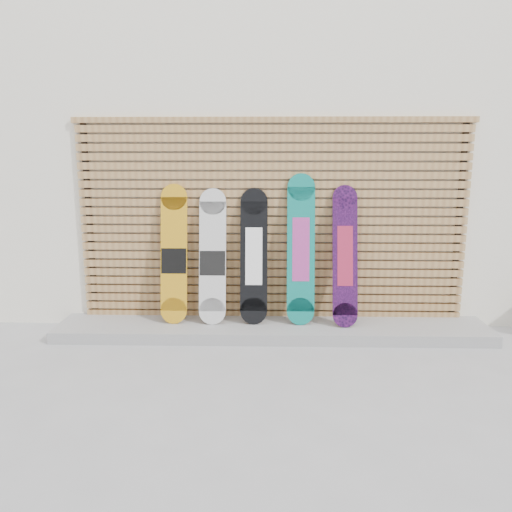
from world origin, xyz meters
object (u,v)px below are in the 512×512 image
(snowboard_0, at_px, (174,255))
(snowboard_4, at_px, (345,256))
(snowboard_2, at_px, (254,256))
(snowboard_3, at_px, (301,249))
(snowboard_1, at_px, (213,257))

(snowboard_0, bearing_deg, snowboard_4, -1.21)
(snowboard_2, distance_m, snowboard_4, 0.97)
(snowboard_3, xyz_separation_m, snowboard_4, (0.47, -0.03, -0.06))
(snowboard_4, bearing_deg, snowboard_2, 177.72)
(snowboard_0, xyz_separation_m, snowboard_4, (1.83, -0.04, 0.01))
(snowboard_1, xyz_separation_m, snowboard_3, (0.94, 0.01, 0.09))
(snowboard_4, bearing_deg, snowboard_1, 178.84)
(snowboard_3, height_order, snowboard_4, snowboard_3)
(snowboard_1, bearing_deg, snowboard_3, 0.38)
(snowboard_2, distance_m, snowboard_3, 0.51)
(snowboard_3, relative_size, snowboard_4, 1.08)
(snowboard_2, height_order, snowboard_3, snowboard_3)
(snowboard_0, bearing_deg, snowboard_2, 0.00)
(snowboard_1, xyz_separation_m, snowboard_2, (0.44, 0.01, 0.01))
(snowboard_2, xyz_separation_m, snowboard_3, (0.50, -0.00, 0.08))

